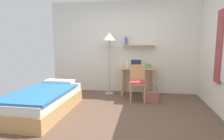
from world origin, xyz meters
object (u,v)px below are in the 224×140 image
Objects in this scene: bed at (44,101)px; book_stack at (148,66)px; desk_chair at (138,81)px; handbag at (152,97)px; desk at (138,73)px; standing_lamp at (109,40)px; laptop at (136,65)px; water_bottle at (127,63)px.

book_stack reaches higher than bed.
handbag is at bearing -21.93° from desk_chair.
desk is 1.20m from standing_lamp.
bed is at bearing -136.26° from laptop.
desk is 0.23m from laptop.
standing_lamp is at bearing 57.95° from bed.
standing_lamp is at bearing 179.70° from desk.
standing_lamp is 5.33× the size of laptop.
desk is 0.86m from handbag.
standing_lamp reaches higher than water_bottle.
laptop is 0.76× the size of handbag.
desk_chair reaches higher than desk.
book_stack is at bearing 8.34° from water_bottle.
standing_lamp is at bearing -177.42° from book_stack.
laptop is 1.37× the size of water_bottle.
bed is 2.54m from laptop.
desk_chair is 0.67m from water_bottle.
laptop is (-0.06, 0.04, 0.22)m from desk.
standing_lamp is 6.78× the size of book_stack.
desk_chair is at bearing -57.39° from water_bottle.
desk is 0.34m from book_stack.
desk is 0.40m from water_bottle.
laptop is at bearing 2.55° from standing_lamp.
book_stack is at bearing 11.04° from desk.
bed is 2.35m from standing_lamp.
book_stack is at bearing 64.63° from desk_chair.
laptop reaches higher than desk_chair.
standing_lamp is 4.03× the size of handbag.
bed is 7.65× the size of book_stack.
laptop is (-0.07, 0.53, 0.33)m from desk_chair.
standing_lamp is 1.90m from handbag.
desk_chair is 1.39m from standing_lamp.
standing_lamp is 0.81m from water_bottle.
desk_chair is 0.68m from book_stack.
standing_lamp is at bearing 176.25° from water_bottle.
laptop is 0.25m from water_bottle.
handbag is (1.16, -0.64, -1.37)m from standing_lamp.
desk_chair is at bearing 32.54° from bed.
book_stack is (0.55, 0.08, -0.07)m from water_bottle.
standing_lamp is 1.27m from book_stack.
bed is 2.12× the size of desk.
desk_chair is at bearing -82.92° from laptop.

